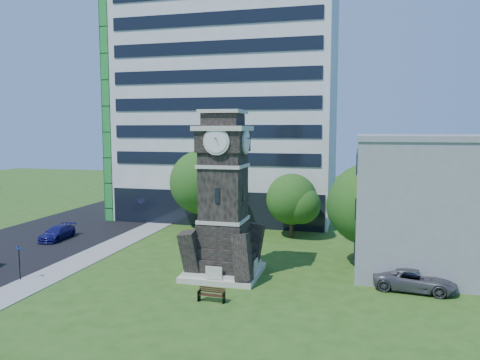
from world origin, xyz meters
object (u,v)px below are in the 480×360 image
(park_bench, at_px, (212,294))
(street_sign, at_px, (19,259))
(car_east_lot, at_px, (415,280))
(car_street_north, at_px, (57,233))
(clock_tower, at_px, (223,205))

(park_bench, relative_size, street_sign, 0.69)
(car_east_lot, bearing_deg, car_street_north, 85.24)
(clock_tower, height_order, street_sign, clock_tower)
(clock_tower, bearing_deg, car_east_lot, -0.14)
(clock_tower, distance_m, car_street_north, 20.77)
(car_street_north, relative_size, street_sign, 1.81)
(car_east_lot, relative_size, park_bench, 3.07)
(clock_tower, relative_size, park_bench, 6.99)
(car_street_north, height_order, car_east_lot, car_east_lot)
(park_bench, bearing_deg, car_street_north, 151.72)
(car_street_north, height_order, park_bench, car_street_north)
(car_street_north, bearing_deg, car_east_lot, -14.78)
(car_street_north, relative_size, car_east_lot, 0.85)
(clock_tower, xyz_separation_m, street_sign, (-13.82, -4.94, -3.70))
(clock_tower, relative_size, car_east_lot, 2.28)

